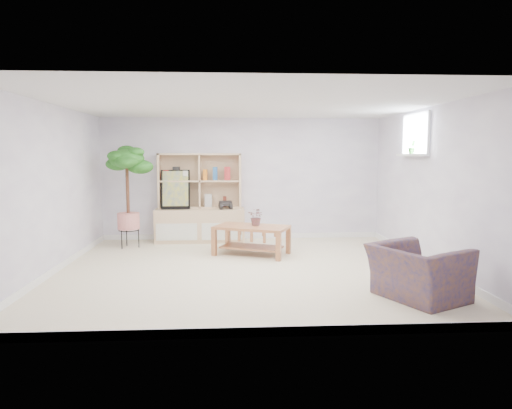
{
  "coord_description": "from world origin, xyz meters",
  "views": [
    {
      "loc": [
        -0.25,
        -6.57,
        1.7
      ],
      "look_at": [
        0.17,
        0.59,
        0.9
      ],
      "focal_mm": 32.0,
      "sensor_mm": 36.0,
      "label": 1
    }
  ],
  "objects": [
    {
      "name": "armchair",
      "position": [
        1.96,
        -1.47,
        0.36
      ],
      "size": [
        1.2,
        1.25,
        0.72
      ],
      "primitive_type": "imported",
      "rotation": [
        0.0,
        0.0,
        2.03
      ],
      "color": "navy",
      "rests_on": "floor"
    },
    {
      "name": "window_sill",
      "position": [
        2.67,
        0.6,
        1.68
      ],
      "size": [
        0.14,
        1.0,
        0.04
      ],
      "primitive_type": "cube",
      "color": "white",
      "rests_on": "walls"
    },
    {
      "name": "baseboard",
      "position": [
        0.0,
        0.0,
        0.05
      ],
      "size": [
        5.5,
        5.0,
        0.1
      ],
      "primitive_type": null,
      "color": "white",
      "rests_on": "floor"
    },
    {
      "name": "sill_plant",
      "position": [
        2.67,
        0.6,
        1.81
      ],
      "size": [
        0.12,
        0.1,
        0.21
      ],
      "primitive_type": "imported",
      "rotation": [
        0.0,
        0.0,
        -0.02
      ],
      "color": "#1B571F",
      "rests_on": "window_sill"
    },
    {
      "name": "floor",
      "position": [
        0.0,
        0.0,
        0.0
      ],
      "size": [
        5.5,
        5.0,
        0.01
      ],
      "primitive_type": "cube",
      "color": "beige",
      "rests_on": "ground"
    },
    {
      "name": "coffee_table",
      "position": [
        0.12,
        1.0,
        0.25
      ],
      "size": [
        1.36,
        1.08,
        0.49
      ],
      "primitive_type": null,
      "rotation": [
        0.0,
        0.0,
        -0.41
      ],
      "color": "brown",
      "rests_on": "floor"
    },
    {
      "name": "table_plant",
      "position": [
        0.21,
        1.03,
        0.64
      ],
      "size": [
        0.36,
        0.35,
        0.3
      ],
      "primitive_type": "imported",
      "rotation": [
        0.0,
        0.0,
        -0.63
      ],
      "color": "#1A4F1B",
      "rests_on": "coffee_table"
    },
    {
      "name": "ceiling",
      "position": [
        0.0,
        0.0,
        2.4
      ],
      "size": [
        5.5,
        5.0,
        0.01
      ],
      "primitive_type": "cube",
      "color": "silver",
      "rests_on": "walls"
    },
    {
      "name": "poster",
      "position": [
        -1.27,
        2.19,
        1.02
      ],
      "size": [
        0.55,
        0.14,
        0.76
      ],
      "primitive_type": null,
      "rotation": [
        0.0,
        0.0,
        0.03
      ],
      "color": "yellow",
      "rests_on": "storage_unit"
    },
    {
      "name": "walls",
      "position": [
        0.0,
        0.0,
        1.2
      ],
      "size": [
        5.51,
        5.01,
        2.4
      ],
      "color": "white",
      "rests_on": "floor"
    },
    {
      "name": "floor_tree",
      "position": [
        -2.08,
        1.72,
        0.93
      ],
      "size": [
        0.73,
        0.73,
        1.85
      ],
      "primitive_type": null,
      "rotation": [
        0.0,
        0.0,
        -0.07
      ],
      "color": "#1B571F",
      "rests_on": "floor"
    },
    {
      "name": "storage_unit",
      "position": [
        -0.82,
        2.24,
        0.85
      ],
      "size": [
        1.71,
        0.58,
        1.71
      ],
      "primitive_type": null,
      "color": "tan",
      "rests_on": "floor"
    },
    {
      "name": "window",
      "position": [
        2.73,
        0.6,
        2.0
      ],
      "size": [
        0.1,
        0.98,
        0.68
      ],
      "primitive_type": null,
      "color": "#C7E1FE",
      "rests_on": "walls"
    },
    {
      "name": "toy_truck",
      "position": [
        -0.32,
        2.14,
        0.73
      ],
      "size": [
        0.37,
        0.28,
        0.18
      ],
      "primitive_type": null,
      "rotation": [
        0.0,
        0.0,
        0.15
      ],
      "color": "black",
      "rests_on": "storage_unit"
    }
  ]
}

